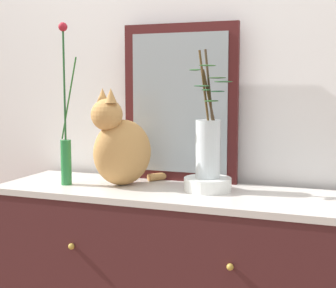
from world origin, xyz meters
The scene contains 6 objects.
wall_back centered at (0.00, 0.29, 1.30)m, with size 4.40×0.08×2.60m, color silver.
mirror_leaning centered at (-0.02, 0.19, 1.22)m, with size 0.50×0.03×0.66m.
cat_sitting centered at (-0.21, 0.02, 1.05)m, with size 0.34×0.43×0.39m.
vase_slim_green centered at (-0.43, -0.05, 1.07)m, with size 0.08×0.04×0.65m.
bowl_porcelain centered at (0.15, 0.04, 0.92)m, with size 0.18×0.18×0.05m, color white.
vase_glass_clear centered at (0.15, 0.03, 1.07)m, with size 0.18×0.15×0.49m.
Camera 1 is at (0.68, -1.81, 1.30)m, focal length 53.73 mm.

